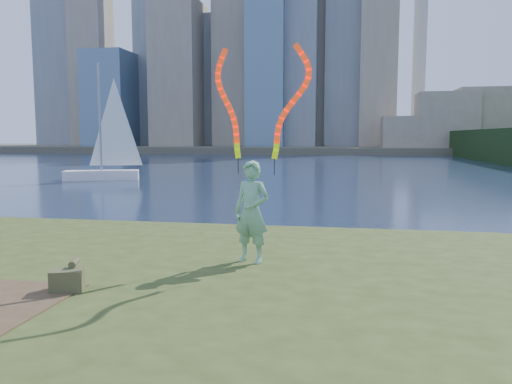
# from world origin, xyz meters

# --- Properties ---
(ground) EXTENTS (320.00, 320.00, 0.00)m
(ground) POSITION_xyz_m (0.00, 0.00, 0.00)
(ground) COLOR #1A2741
(ground) RESTS_ON ground
(grassy_knoll) EXTENTS (20.00, 18.00, 0.80)m
(grassy_knoll) POSITION_xyz_m (0.00, -2.30, 0.34)
(grassy_knoll) COLOR #344317
(grassy_knoll) RESTS_ON ground
(far_shore) EXTENTS (320.00, 40.00, 1.20)m
(far_shore) POSITION_xyz_m (0.00, 95.00, 0.60)
(far_shore) COLOR #514C3C
(far_shore) RESTS_ON ground
(woman_with_ribbons) EXTENTS (2.05, 0.76, 4.22)m
(woman_with_ribbons) POSITION_xyz_m (1.62, 0.21, 2.19)
(woman_with_ribbons) COLOR #167637
(woman_with_ribbons) RESTS_ON grassy_knoll
(canvas_bag) EXTENTS (0.53, 0.59, 0.43)m
(canvas_bag) POSITION_xyz_m (-0.77, -2.01, 0.98)
(canvas_bag) COLOR #484E26
(canvas_bag) RESTS_ON grassy_knoll
(sailboat) EXTENTS (5.41, 3.39, 8.30)m
(sailboat) POSITION_xyz_m (-13.69, 24.62, 1.43)
(sailboat) COLOR white
(sailboat) RESTS_ON ground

